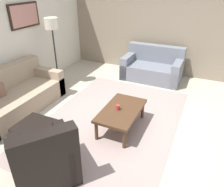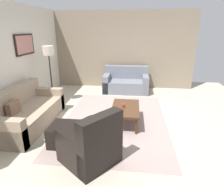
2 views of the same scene
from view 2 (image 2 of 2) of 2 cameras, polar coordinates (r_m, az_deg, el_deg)
name	(u,v)px [view 2 (image 2 of 2)]	position (r m, az deg, el deg)	size (l,w,h in m)	color
ground_plane	(115,120)	(4.85, 0.88, -7.86)	(8.00, 8.00, 0.00)	#B2A893
rear_partition	(8,62)	(5.33, -28.41, 8.17)	(6.00, 0.12, 2.80)	silver
stone_feature_panel	(123,50)	(7.38, 3.30, 12.64)	(0.12, 5.20, 2.80)	gray
area_rug	(115,120)	(4.85, 0.88, -7.82)	(3.59, 2.48, 0.01)	gray
couch_main	(24,113)	(4.96, -24.50, -5.29)	(2.12, 0.94, 0.88)	gray
couch_loveseat	(126,83)	(7.02, 4.14, 3.13)	(0.91, 1.57, 0.88)	slate
armchair_leather	(92,147)	(3.33, -5.91, -15.39)	(1.12, 1.12, 0.95)	black
ottoman	(65,134)	(3.97, -13.72, -11.63)	(0.56, 0.56, 0.40)	black
coffee_table	(125,109)	(4.58, 4.01, -4.63)	(1.10, 0.64, 0.41)	#472D1C
cup	(123,106)	(4.51, 3.33, -3.66)	(0.07, 0.07, 0.09)	#B2332D
lamp_standing	(49,57)	(5.86, -18.15, 10.31)	(0.32, 0.32, 1.71)	black
framed_artwork	(25,44)	(5.82, -24.40, 13.06)	(0.87, 0.04, 0.55)	black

